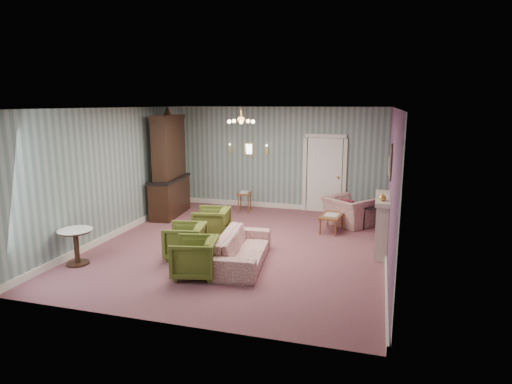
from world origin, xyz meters
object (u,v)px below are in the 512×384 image
(coffee_table, at_px, (331,223))
(side_table_black, at_px, (372,218))
(dresser, at_px, (169,163))
(olive_chair_a, at_px, (195,256))
(fireplace, at_px, (382,224))
(olive_chair_b, at_px, (185,239))
(sofa_chintz, at_px, (243,243))
(olive_chair_c, at_px, (211,222))
(pedestal_table, at_px, (77,247))
(wingback_chair, at_px, (349,206))

(coffee_table, bearing_deg, side_table_black, 26.81)
(dresser, bearing_deg, olive_chair_a, -63.21)
(fireplace, bearing_deg, olive_chair_b, -158.81)
(side_table_black, bearing_deg, sofa_chintz, -127.15)
(olive_chair_c, xyz_separation_m, sofa_chintz, (1.15, -1.30, 0.01))
(fireplace, bearing_deg, olive_chair_a, -144.26)
(pedestal_table, bearing_deg, olive_chair_c, 49.91)
(olive_chair_a, xyz_separation_m, olive_chair_c, (-0.53, 2.12, 0.00))
(wingback_chair, relative_size, pedestal_table, 1.58)
(sofa_chintz, xyz_separation_m, pedestal_table, (-3.00, -0.90, -0.06))
(sofa_chintz, distance_m, dresser, 4.31)
(coffee_table, relative_size, side_table_black, 1.46)
(sofa_chintz, distance_m, wingback_chair, 3.70)
(olive_chair_c, distance_m, sofa_chintz, 1.73)
(fireplace, height_order, coffee_table, fireplace)
(dresser, bearing_deg, fireplace, -20.80)
(wingback_chair, bearing_deg, dresser, 43.41)
(olive_chair_c, relative_size, wingback_chair, 0.71)
(olive_chair_b, height_order, pedestal_table, olive_chair_b)
(sofa_chintz, distance_m, fireplace, 2.90)
(side_table_black, bearing_deg, olive_chair_b, -138.89)
(sofa_chintz, height_order, pedestal_table, sofa_chintz)
(olive_chair_a, xyz_separation_m, sofa_chintz, (0.62, 0.82, 0.02))
(olive_chair_b, distance_m, fireplace, 3.97)
(olive_chair_b, relative_size, dresser, 0.26)
(pedestal_table, bearing_deg, wingback_chair, 41.38)
(dresser, bearing_deg, wingback_chair, -1.48)
(olive_chair_b, height_order, side_table_black, olive_chair_b)
(coffee_table, bearing_deg, olive_chair_a, -120.52)
(olive_chair_c, xyz_separation_m, wingback_chair, (2.88, 1.97, 0.09))
(pedestal_table, bearing_deg, olive_chair_a, 1.80)
(wingback_chair, distance_m, dresser, 4.84)
(olive_chair_b, height_order, sofa_chintz, sofa_chintz)
(olive_chair_c, relative_size, sofa_chintz, 0.38)
(olive_chair_c, height_order, coffee_table, olive_chair_c)
(dresser, xyz_separation_m, pedestal_table, (0.00, -3.83, -1.08))
(wingback_chair, height_order, pedestal_table, wingback_chair)
(dresser, distance_m, pedestal_table, 3.98)
(fireplace, bearing_deg, coffee_table, 134.45)
(wingback_chair, height_order, side_table_black, wingback_chair)
(wingback_chair, relative_size, dresser, 0.38)
(olive_chair_b, xyz_separation_m, sofa_chintz, (1.19, 0.01, 0.02))
(sofa_chintz, xyz_separation_m, coffee_table, (1.39, 2.58, -0.19))
(sofa_chintz, relative_size, pedestal_table, 2.97)
(wingback_chair, height_order, coffee_table, wingback_chair)
(olive_chair_b, bearing_deg, side_table_black, 121.01)
(olive_chair_a, distance_m, side_table_black, 4.85)
(olive_chair_a, bearing_deg, olive_chair_b, -157.23)
(olive_chair_a, height_order, side_table_black, olive_chair_a)
(side_table_black, bearing_deg, olive_chair_c, -153.20)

